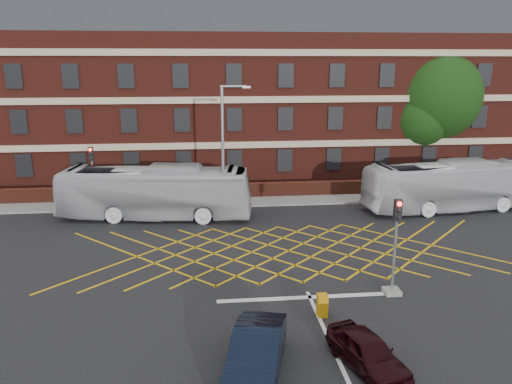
{
  "coord_description": "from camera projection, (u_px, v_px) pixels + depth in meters",
  "views": [
    {
      "loc": [
        -4.33,
        -22.76,
        9.83
      ],
      "look_at": [
        -1.81,
        1.5,
        3.44
      ],
      "focal_mm": 35.0,
      "sensor_mm": 36.0,
      "label": 1
    }
  ],
  "objects": [
    {
      "name": "ground",
      "position": [
        295.0,
        265.0,
        24.82
      ],
      "size": [
        120.0,
        120.0,
        0.0
      ],
      "primitive_type": "plane",
      "color": "black",
      "rests_on": "ground"
    },
    {
      "name": "traffic_light_far",
      "position": [
        93.0,
        183.0,
        34.09
      ],
      "size": [
        0.7,
        0.7,
        4.27
      ],
      "color": "slate",
      "rests_on": "ground"
    },
    {
      "name": "far_pavement",
      "position": [
        266.0,
        200.0,
        36.35
      ],
      "size": [
        60.0,
        3.0,
        0.12
      ],
      "primitive_type": "cube",
      "color": "slate",
      "rests_on": "ground"
    },
    {
      "name": "utility_cabinet",
      "position": [
        322.0,
        305.0,
        19.77
      ],
      "size": [
        0.4,
        0.4,
        0.93
      ],
      "primitive_type": "cube",
      "color": "#C8840B",
      "rests_on": "ground"
    },
    {
      "name": "stop_line",
      "position": [
        310.0,
        297.0,
        21.45
      ],
      "size": [
        8.0,
        0.3,
        0.02
      ],
      "primitive_type": "cube",
      "color": "silver",
      "rests_on": "ground"
    },
    {
      "name": "deciduous_tree",
      "position": [
        433.0,
        102.0,
        42.13
      ],
      "size": [
        8.02,
        7.9,
        11.01
      ],
      "color": "black",
      "rests_on": "ground"
    },
    {
      "name": "bus_right",
      "position": [
        451.0,
        186.0,
        33.75
      ],
      "size": [
        12.26,
        4.06,
        3.35
      ],
      "primitive_type": "imported",
      "rotation": [
        0.0,
        0.0,
        1.68
      ],
      "color": "silver",
      "rests_on": "ground"
    },
    {
      "name": "car_maroon",
      "position": [
        368.0,
        352.0,
        16.38
      ],
      "size": [
        2.38,
        3.75,
        1.19
      ],
      "primitive_type": "imported",
      "rotation": [
        0.0,
        0.0,
        0.3
      ],
      "color": "black",
      "rests_on": "ground"
    },
    {
      "name": "box_junction_hatching",
      "position": [
        289.0,
        251.0,
        26.74
      ],
      "size": [
        8.22,
        8.22,
        0.02
      ],
      "primitive_type": "cube",
      "rotation": [
        0.0,
        0.0,
        0.79
      ],
      "color": "#CC990C",
      "rests_on": "ground"
    },
    {
      "name": "bus_left",
      "position": [
        155.0,
        192.0,
        32.0
      ],
      "size": [
        12.55,
        4.53,
        3.42
      ],
      "primitive_type": "imported",
      "rotation": [
        0.0,
        0.0,
        1.43
      ],
      "color": "#B9B9BD",
      "rests_on": "ground"
    },
    {
      "name": "car_navy",
      "position": [
        256.0,
        354.0,
        15.99
      ],
      "size": [
        2.65,
        4.77,
        1.49
      ],
      "primitive_type": "imported",
      "rotation": [
        0.0,
        0.0,
        -0.25
      ],
      "color": "black",
      "rests_on": "ground"
    },
    {
      "name": "victorian_building",
      "position": [
        255.0,
        85.0,
        44.03
      ],
      "size": [
        51.0,
        12.17,
        20.4
      ],
      "color": "#521C15",
      "rests_on": "ground"
    },
    {
      "name": "traffic_light_near",
      "position": [
        394.0,
        256.0,
        21.36
      ],
      "size": [
        0.7,
        0.7,
        4.27
      ],
      "color": "slate",
      "rests_on": "ground"
    },
    {
      "name": "street_lamp",
      "position": [
        224.0,
        175.0,
        31.62
      ],
      "size": [
        2.25,
        1.0,
        8.44
      ],
      "color": "slate",
      "rests_on": "ground"
    },
    {
      "name": "boundary_wall",
      "position": [
        264.0,
        190.0,
        37.19
      ],
      "size": [
        56.0,
        0.5,
        1.1
      ],
      "primitive_type": "cube",
      "color": "#522115",
      "rests_on": "ground"
    },
    {
      "name": "direction_signs",
      "position": [
        68.0,
        190.0,
        33.87
      ],
      "size": [
        1.1,
        0.16,
        2.2
      ],
      "color": "gray",
      "rests_on": "ground"
    }
  ]
}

